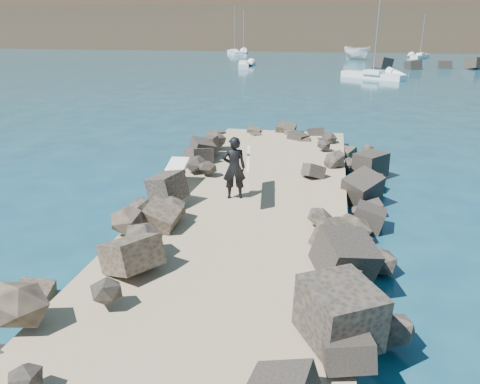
{
  "coord_description": "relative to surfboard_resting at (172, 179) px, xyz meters",
  "views": [
    {
      "loc": [
        2.33,
        -12.9,
        5.91
      ],
      "look_at": [
        0.0,
        -1.0,
        1.5
      ],
      "focal_mm": 35.0,
      "sensor_mm": 36.0,
      "label": 1
    }
  ],
  "objects": [
    {
      "name": "jetty",
      "position": [
        2.69,
        -3.02,
        -0.74
      ],
      "size": [
        6.0,
        26.0,
        0.6
      ],
      "primitive_type": "cube",
      "color": "#8C7759",
      "rests_on": "ground"
    },
    {
      "name": "sailboat_d",
      "position": [
        19.46,
        74.56,
        -0.69
      ],
      "size": [
        3.96,
        5.95,
        7.37
      ],
      "color": "white",
      "rests_on": "ground"
    },
    {
      "name": "boat_imported",
      "position": [
        8.58,
        69.42,
        0.09
      ],
      "size": [
        5.4,
        5.92,
        2.26
      ],
      "primitive_type": "imported",
      "rotation": [
        0.0,
        0.0,
        0.68
      ],
      "color": "white",
      "rests_on": "ground"
    },
    {
      "name": "sailboat_c",
      "position": [
        9.3,
        41.14,
        -0.69
      ],
      "size": [
        6.97,
        5.73,
        8.94
      ],
      "color": "white",
      "rests_on": "ground"
    },
    {
      "name": "sailboat_a",
      "position": [
        -7.37,
        51.93,
        -0.69
      ],
      "size": [
        2.4,
        6.34,
        7.57
      ],
      "color": "white",
      "rests_on": "ground"
    },
    {
      "name": "ground",
      "position": [
        2.69,
        -1.02,
        -1.04
      ],
      "size": [
        800.0,
        800.0,
        0.0
      ],
      "primitive_type": "plane",
      "color": "#0F384C",
      "rests_on": "ground"
    },
    {
      "name": "surfer_with_board",
      "position": [
        2.2,
        -0.14,
        0.57
      ],
      "size": [
        1.11,
        2.46,
        2.0
      ],
      "color": "black",
      "rests_on": "jetty"
    },
    {
      "name": "riprap_left",
      "position": [
        -0.21,
        -2.52,
        -0.54
      ],
      "size": [
        2.6,
        22.0,
        1.0
      ],
      "primitive_type": "cube",
      "color": "black",
      "rests_on": "ground"
    },
    {
      "name": "riprap_right",
      "position": [
        5.59,
        -2.52,
        -0.54
      ],
      "size": [
        2.6,
        22.0,
        1.0
      ],
      "primitive_type": "cube",
      "color": "black",
      "rests_on": "ground"
    },
    {
      "name": "surfboard_resting",
      "position": [
        0.0,
        0.0,
        0.0
      ],
      "size": [
        0.78,
        2.56,
        0.08
      ],
      "primitive_type": "cube",
      "rotation": [
        0.0,
        0.0,
        0.06
      ],
      "color": "white",
      "rests_on": "riprap_left"
    },
    {
      "name": "sailboat_e",
      "position": [
        -14.38,
        79.67,
        -0.69
      ],
      "size": [
        4.45,
        7.59,
        9.04
      ],
      "color": "white",
      "rests_on": "ground"
    }
  ]
}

